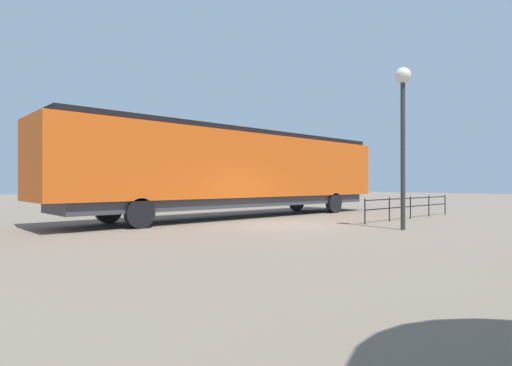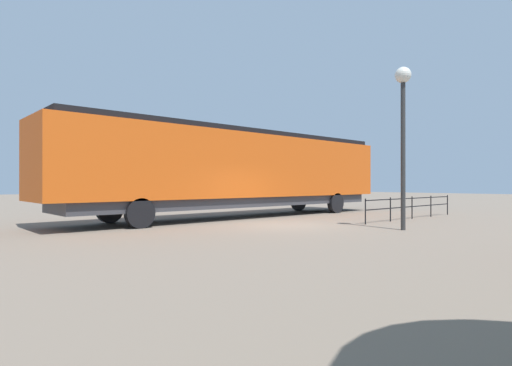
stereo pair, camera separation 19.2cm
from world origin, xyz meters
The scene contains 4 objects.
ground_plane centered at (0.00, 0.00, 0.00)m, with size 120.00×120.00×0.00m, color #756656.
locomotive centered at (-4.06, 1.65, 2.34)m, with size 3.06×18.14×4.17m.
lamp_post centered at (3.98, 1.90, 4.20)m, with size 0.56×0.56×5.70m.
platform_fence centered at (2.00, 6.43, 0.67)m, with size 0.05×7.68×1.03m.
Camera 1 is at (10.95, -11.53, 1.62)m, focal length 28.47 mm.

